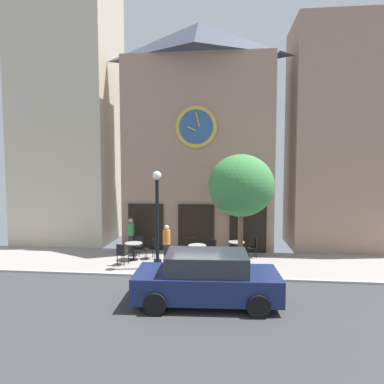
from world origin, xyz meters
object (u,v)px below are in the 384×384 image
object	(u,v)px
cafe_chair_under_awning	(151,247)
pedestrian_green	(131,235)
cafe_chair_by_entrance	(184,254)
cafe_table_rightmost	(236,247)
cafe_table_center_right	(134,247)
cafe_chair_mid_row	(138,244)
street_lamp	(157,219)
cafe_chair_outer	(254,246)
cafe_chair_right_end	(122,253)
parked_car_navy	(207,278)
cafe_table_leftmost	(197,250)
cafe_chair_corner	(201,256)
cafe_chair_curbside	(211,248)
cafe_chair_facing_wall	(192,246)
pedestrian_orange	(167,244)
street_tree	(241,186)

from	to	relation	value
cafe_chair_under_awning	pedestrian_green	world-z (taller)	pedestrian_green
cafe_chair_by_entrance	cafe_table_rightmost	bearing A→B (deg)	34.61
cafe_table_center_right	cafe_chair_mid_row	xyz separation A→B (m)	(-0.01, 0.81, -0.04)
street_lamp	cafe_chair_under_awning	world-z (taller)	street_lamp
cafe_table_rightmost	cafe_chair_mid_row	size ratio (longest dim) A/B	0.85
cafe_chair_mid_row	cafe_chair_by_entrance	world-z (taller)	same
cafe_chair_under_awning	cafe_chair_outer	world-z (taller)	same
cafe_chair_right_end	parked_car_navy	distance (m)	5.16
cafe_table_leftmost	pedestrian_green	world-z (taller)	pedestrian_green
street_lamp	cafe_chair_corner	size ratio (longest dim) A/B	4.40
cafe_chair_curbside	parked_car_navy	bearing A→B (deg)	-89.31
cafe_chair_facing_wall	pedestrian_orange	xyz separation A→B (m)	(-0.95, -1.04, 0.33)
pedestrian_green	parked_car_navy	size ratio (longest dim) A/B	0.38
pedestrian_green	street_lamp	bearing A→B (deg)	-52.55
street_tree	cafe_chair_by_entrance	size ratio (longest dim) A/B	5.12
cafe_table_center_right	cafe_chair_by_entrance	xyz separation A→B (m)	(2.36, -0.81, -0.04)
cafe_chair_right_end	pedestrian_green	world-z (taller)	pedestrian_green
cafe_chair_mid_row	cafe_chair_outer	distance (m)	5.34
cafe_chair_mid_row	parked_car_navy	size ratio (longest dim) A/B	0.21
street_tree	cafe_chair_under_awning	xyz separation A→B (m)	(-3.89, 1.60, -2.86)
cafe_table_rightmost	cafe_chair_mid_row	bearing A→B (deg)	178.46
cafe_table_rightmost	pedestrian_green	distance (m)	5.04
cafe_chair_curbside	cafe_chair_right_end	bearing A→B (deg)	-161.52
cafe_chair_under_awning	pedestrian_green	size ratio (longest dim) A/B	0.54
street_tree	pedestrian_green	xyz separation A→B (m)	(-5.09, 2.51, -2.53)
cafe_table_center_right	cafe_chair_outer	xyz separation A→B (m)	(5.33, 0.97, -0.04)
cafe_chair_curbside	pedestrian_green	world-z (taller)	pedestrian_green
cafe_chair_mid_row	pedestrian_green	size ratio (longest dim) A/B	0.54
cafe_chair_corner	cafe_table_leftmost	bearing A→B (deg)	105.29
street_lamp	cafe_chair_right_end	size ratio (longest dim) A/B	4.40
cafe_chair_under_awning	cafe_chair_curbside	distance (m)	2.70
cafe_chair_outer	street_lamp	bearing A→B (deg)	-152.56
cafe_table_rightmost	cafe_chair_by_entrance	xyz separation A→B (m)	(-2.17, -1.50, -0.02)
cafe_chair_outer	pedestrian_orange	size ratio (longest dim) A/B	0.54
cafe_chair_right_end	cafe_chair_outer	distance (m)	5.89
cafe_chair_under_awning	cafe_chair_right_end	size ratio (longest dim) A/B	1.00
cafe_table_rightmost	cafe_chair_under_awning	distance (m)	3.83
cafe_table_leftmost	pedestrian_orange	size ratio (longest dim) A/B	0.46
cafe_chair_outer	cafe_chair_by_entrance	xyz separation A→B (m)	(-2.97, -1.78, 0.00)
cafe_table_leftmost	pedestrian_green	distance (m)	3.59
cafe_table_center_right	cafe_table_rightmost	size ratio (longest dim) A/B	1.01
cafe_chair_corner	cafe_chair_right_end	bearing A→B (deg)	177.46
street_lamp	cafe_table_center_right	bearing A→B (deg)	139.38
street_tree	cafe_chair_under_awning	distance (m)	5.09
cafe_chair_under_awning	cafe_chair_by_entrance	xyz separation A→B (m)	(1.63, -1.10, 0.00)
cafe_table_center_right	cafe_chair_corner	bearing A→B (deg)	-17.39
cafe_chair_outer	parked_car_navy	size ratio (longest dim) A/B	0.21
cafe_chair_facing_wall	pedestrian_orange	bearing A→B (deg)	-132.45
cafe_chair_under_awning	cafe_table_leftmost	bearing A→B (deg)	-12.24
cafe_chair_curbside	street_lamp	bearing A→B (deg)	-143.82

